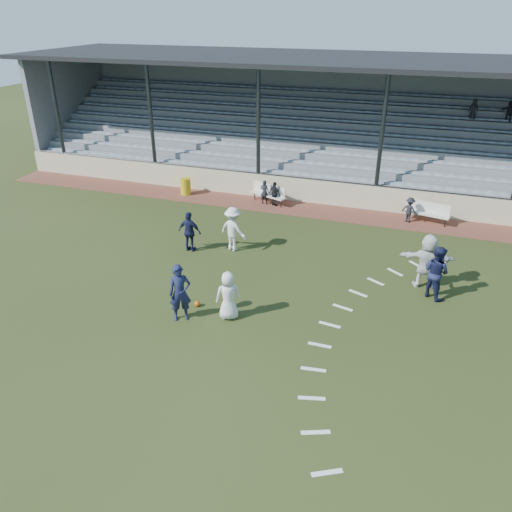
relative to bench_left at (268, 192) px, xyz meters
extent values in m
plane|color=#293315|center=(2.17, -10.81, -0.58)|extent=(90.00, 90.00, 0.00)
cube|color=brown|center=(2.17, -0.31, -0.57)|extent=(34.00, 2.00, 0.02)
cube|color=beige|center=(2.17, 0.74, 0.02)|extent=(34.00, 0.18, 1.20)
cube|color=silver|center=(0.00, -0.12, -0.13)|extent=(2.01, 1.10, 0.06)
cube|color=silver|center=(0.00, 0.10, 0.12)|extent=(1.89, 0.78, 0.54)
cylinder|color=#2A2C31|center=(-0.79, 0.18, -0.36)|extent=(0.06, 0.06, 0.40)
cylinder|color=#2A2C31|center=(0.79, -0.43, -0.36)|extent=(0.06, 0.06, 0.40)
cube|color=silver|center=(7.66, -0.16, -0.13)|extent=(2.04, 0.86, 0.06)
cube|color=silver|center=(7.66, 0.06, 0.12)|extent=(1.96, 0.53, 0.54)
cylinder|color=#2A2C31|center=(6.84, 0.04, -0.36)|extent=(0.06, 0.06, 0.40)
cylinder|color=#2A2C31|center=(8.49, -0.36, -0.36)|extent=(0.06, 0.06, 0.40)
cylinder|color=gold|center=(-4.50, -0.24, -0.13)|extent=(0.54, 0.54, 0.87)
sphere|color=#C9520B|center=(0.69, -10.03, -0.49)|extent=(0.19, 0.19, 0.19)
imported|color=silver|center=(1.93, -10.30, 0.23)|extent=(0.94, 0.79, 1.64)
imported|color=#151A3C|center=(0.53, -10.85, 0.37)|extent=(0.83, 0.75, 1.91)
imported|color=#151A3C|center=(8.09, -6.82, 0.36)|extent=(1.16, 1.12, 1.89)
imported|color=silver|center=(0.28, -5.62, 0.34)|extent=(1.33, 0.99, 1.84)
imported|color=#151A3C|center=(-1.34, -6.26, 0.25)|extent=(0.99, 0.45, 1.67)
imported|color=silver|center=(7.77, -6.19, 0.42)|extent=(1.92, 0.78, 2.01)
imported|color=black|center=(-0.12, -0.25, 0.05)|extent=(0.47, 0.32, 1.24)
imported|color=black|center=(0.42, -0.32, 0.05)|extent=(0.78, 0.57, 1.22)
imported|color=black|center=(6.88, -0.31, 0.03)|extent=(0.87, 0.70, 1.18)
cube|color=gray|center=(2.17, 1.29, 0.02)|extent=(34.00, 0.80, 1.20)
cube|color=#889AA5|center=(2.17, 1.39, 0.67)|extent=(33.00, 0.28, 0.10)
cube|color=gray|center=(2.17, 2.09, 0.22)|extent=(34.00, 0.80, 1.60)
cube|color=#889AA5|center=(2.17, 2.19, 1.07)|extent=(33.00, 0.28, 0.10)
cube|color=gray|center=(2.17, 2.89, 0.42)|extent=(34.00, 0.80, 2.00)
cube|color=#889AA5|center=(2.17, 2.99, 1.47)|extent=(33.00, 0.28, 0.10)
cube|color=gray|center=(2.17, 3.69, 0.62)|extent=(34.00, 0.80, 2.40)
cube|color=#889AA5|center=(2.17, 3.79, 1.87)|extent=(33.00, 0.28, 0.10)
cube|color=gray|center=(2.17, 4.49, 0.82)|extent=(34.00, 0.80, 2.80)
cube|color=#889AA5|center=(2.17, 4.59, 2.27)|extent=(33.00, 0.28, 0.10)
cube|color=gray|center=(2.17, 5.29, 1.02)|extent=(34.00, 0.80, 3.20)
cube|color=#889AA5|center=(2.17, 5.39, 2.67)|extent=(33.00, 0.28, 0.10)
cube|color=gray|center=(2.17, 6.09, 1.22)|extent=(34.00, 0.80, 3.60)
cube|color=#889AA5|center=(2.17, 6.19, 3.07)|extent=(33.00, 0.28, 0.10)
cube|color=gray|center=(2.17, 6.89, 1.42)|extent=(34.00, 0.80, 4.00)
cube|color=#889AA5|center=(2.17, 6.99, 3.47)|extent=(33.00, 0.28, 0.10)
cube|color=gray|center=(2.17, 7.69, 1.62)|extent=(34.00, 0.80, 4.40)
cube|color=#889AA5|center=(2.17, 7.79, 3.87)|extent=(33.00, 0.28, 0.10)
cube|color=gray|center=(2.17, 8.29, 2.62)|extent=(34.00, 0.40, 6.40)
cube|color=gray|center=(-14.68, 4.69, 2.62)|extent=(0.30, 7.80, 6.40)
cube|color=black|center=(2.17, 4.39, 5.92)|extent=(34.60, 9.00, 0.22)
cylinder|color=#2A2C31|center=(-12.83, 0.84, 2.67)|extent=(0.20, 0.20, 6.50)
cylinder|color=#2A2C31|center=(-6.83, 0.84, 2.67)|extent=(0.20, 0.20, 6.50)
cylinder|color=#2A2C31|center=(-0.83, 0.84, 2.67)|extent=(0.20, 0.20, 6.50)
cylinder|color=#2A2C31|center=(5.17, 0.84, 2.67)|extent=(0.20, 0.20, 6.50)
cylinder|color=#2A2C31|center=(2.17, 0.74, 0.67)|extent=(34.00, 0.05, 0.05)
imported|color=black|center=(9.25, 6.13, 3.53)|extent=(0.58, 0.46, 1.03)
imported|color=black|center=(10.98, 6.13, 3.55)|extent=(1.03, 0.66, 1.06)
cube|color=white|center=(8.29, -3.80, -0.58)|extent=(0.54, 0.61, 0.01)
cube|color=white|center=(7.47, -4.58, -0.58)|extent=(0.59, 0.56, 0.01)
cube|color=white|center=(6.74, -5.47, -0.58)|extent=(0.64, 0.51, 0.01)
cube|color=white|center=(6.14, -6.43, -0.58)|extent=(0.67, 0.44, 0.01)
cube|color=white|center=(5.66, -7.46, -0.58)|extent=(0.70, 0.37, 0.01)
cube|color=white|center=(5.31, -8.55, -0.58)|extent=(0.71, 0.29, 0.01)
cube|color=white|center=(5.09, -9.67, -0.58)|extent=(0.71, 0.21, 0.01)
cube|color=white|center=(5.02, -10.81, -0.58)|extent=(0.70, 0.12, 0.01)
cube|color=white|center=(5.09, -11.94, -0.58)|extent=(0.71, 0.21, 0.01)
cube|color=white|center=(5.31, -13.06, -0.58)|extent=(0.71, 0.29, 0.01)
cube|color=white|center=(5.66, -14.15, -0.58)|extent=(0.70, 0.37, 0.01)
cube|color=white|center=(6.14, -15.18, -0.58)|extent=(0.67, 0.44, 0.01)
camera|label=1|loc=(7.10, -22.74, 8.44)|focal=35.00mm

